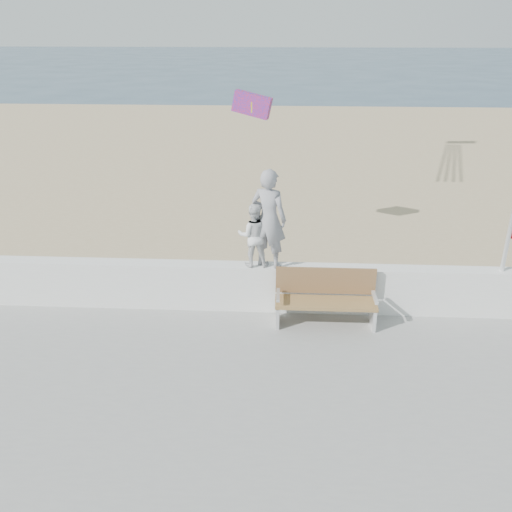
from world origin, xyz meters
name	(u,v)px	position (x,y,z in m)	size (l,w,h in m)	color
ground	(237,378)	(0.00, 0.00, 0.00)	(220.00, 220.00, 0.00)	#2B4156
sand	(262,202)	(0.00, 9.00, 0.04)	(90.00, 40.00, 0.08)	tan
seawall	(246,286)	(0.00, 2.00, 0.63)	(30.00, 0.35, 0.90)	white
adult	(269,219)	(0.42, 2.00, 1.99)	(0.67, 0.44, 1.82)	gray
child	(253,235)	(0.14, 2.00, 1.67)	(0.58, 0.45, 1.19)	silver
bench	(326,297)	(1.46, 1.55, 0.69)	(1.80, 0.57, 1.00)	olive
parafoil_kite	(253,105)	(-0.07, 5.48, 3.47)	(0.96, 0.43, 0.64)	red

